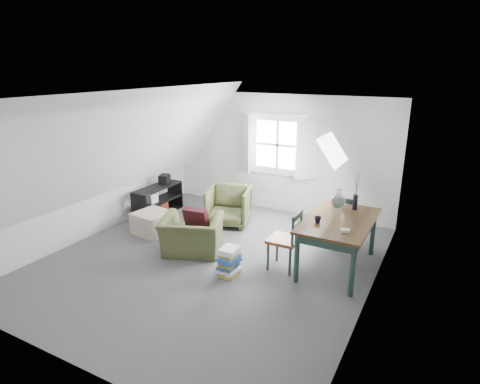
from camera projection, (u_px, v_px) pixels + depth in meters
The scene contains 24 objects.
floor at pixel (211, 260), 6.58m from camera, with size 5.50×5.50×0.00m, color #4C4B50.
ceiling at pixel (207, 105), 5.83m from camera, with size 5.50×5.50×0.00m, color white.
wall_back at pixel (278, 154), 8.52m from camera, with size 5.00×5.00×0.00m, color silver.
wall_front at pixel (57, 259), 3.90m from camera, with size 5.00×5.00×0.00m, color silver.
wall_left at pixel (93, 168), 7.33m from camera, with size 5.50×5.50×0.00m, color silver.
wall_right at pixel (375, 214), 5.08m from camera, with size 5.50×5.50×0.00m, color silver.
slope_left at pixel (130, 144), 6.75m from camera, with size 5.50×5.50×0.00m, color white.
slope_right at pixel (306, 165), 5.35m from camera, with size 5.50×5.50×0.00m, color white.
dormer_window at pixel (277, 145), 8.40m from camera, with size 1.71×0.35×1.30m.
skylight at pixel (333, 150), 6.45m from camera, with size 0.55×0.75×0.04m, color white.
armchair_near at pixel (192, 252), 6.85m from camera, with size 0.97×0.85×0.63m, color #434926.
armchair_far at pixel (229, 224), 8.08m from camera, with size 0.81×0.83×0.76m, color #434926.
throw_pillow at pixel (196, 219), 6.81m from camera, with size 0.41×0.12×0.41m, color #3B1017.
ottoman at pixel (153, 223), 7.59m from camera, with size 0.62×0.62×0.41m, color tan.
dining_table at pixel (339, 226), 6.13m from camera, with size 0.97×1.62×0.81m.
demijohn at pixel (338, 201), 6.50m from camera, with size 0.23×0.23×0.32m.
vase_twigs at pixel (355, 201), 6.47m from camera, with size 0.08×0.09×0.62m.
cup at pixel (317, 223), 5.96m from camera, with size 0.10×0.10×0.10m, color black.
paper_box at pixel (345, 231), 5.62m from camera, with size 0.13×0.09×0.04m, color white.
dining_chair_far at pixel (346, 221), 6.88m from camera, with size 0.45×0.45×0.96m.
dining_chair_near at pixel (286, 239), 6.15m from camera, with size 0.45×0.45×0.96m.
media_shelf at pixel (157, 202), 8.48m from camera, with size 0.40×1.20×0.62m.
electronics_box at pixel (164, 180), 8.60m from camera, with size 0.19×0.26×0.21m, color black.
magazine_stack at pixel (229, 262), 6.04m from camera, with size 0.32×0.39×0.43m.
Camera 1 is at (3.23, -5.01, 3.04)m, focal length 30.00 mm.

